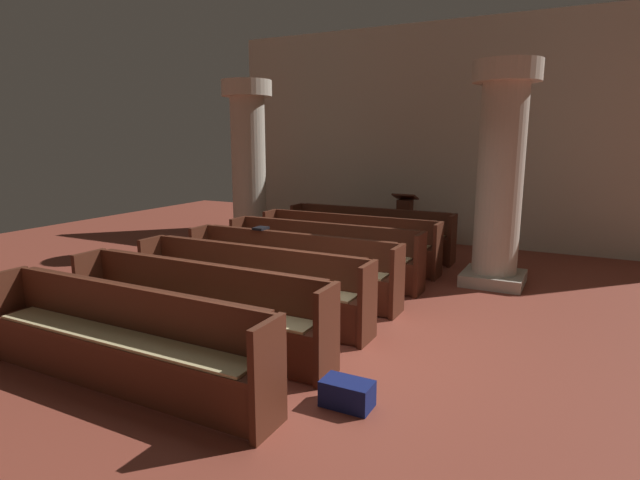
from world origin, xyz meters
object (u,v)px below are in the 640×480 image
Objects in this scene: pew_row_2 at (322,251)px; lectern at (404,223)px; pew_row_5 at (195,305)px; kneeler_box_navy at (347,394)px; pillar_aisle_side at (500,172)px; pew_row_0 at (369,231)px; pew_row_1 at (348,240)px; pew_row_6 at (120,336)px; pew_row_4 at (249,282)px; pillar_far_side at (249,163)px; pew_row_3 at (290,264)px; hymn_book at (261,228)px.

lectern is at bearing 85.28° from pew_row_2.
pew_row_5 reaches higher than kneeler_box_navy.
pillar_aisle_side is 3.32m from lectern.
pew_row_0 is 0.98m from pew_row_1.
pew_row_6 is at bearing -162.40° from kneeler_box_navy.
pew_row_1 is 3.92m from pew_row_5.
pew_row_2 and pew_row_4 have the same top height.
pillar_far_side is at bearing 168.72° from pew_row_1.
pew_row_3 is at bearing -90.00° from pew_row_2.
pew_row_1 is at bearing 71.14° from hymn_book.
pillar_aisle_side reaches higher than hymn_book.
pew_row_2 is 2.91m from pillar_aisle_side.
pew_row_3 is at bearing -139.92° from pillar_aisle_side.
pillar_far_side reaches higher than pew_row_2.
pew_row_2 is 14.79× the size of hymn_book.
pew_row_1 is 1.00× the size of pew_row_4.
pew_row_6 is 7.17m from lectern.
pew_row_0 is 14.79× the size of hymn_book.
pew_row_1 is at bearing 90.00° from pew_row_5.
pillar_far_side is (-2.37, 3.41, 1.23)m from pew_row_4.
pew_row_2 is 2.94× the size of lectern.
pew_row_2 is at bearing 90.00° from pew_row_6.
pew_row_6 reaches higher than kneeler_box_navy.
hymn_book is at bearing 100.89° from pew_row_6.
pew_row_0 is at bearing 90.00° from pew_row_3.
hymn_book is at bearing 135.11° from kneeler_box_navy.
pillar_far_side is at bearing 113.77° from pew_row_6.
pew_row_1 is 0.97× the size of pillar_far_side.
hymn_book is (-0.60, 3.13, 0.43)m from pew_row_6.
pew_row_4 is 2.38m from kneeler_box_navy.
pew_row_1 and pew_row_3 have the same top height.
pew_row_5 is 1.00× the size of pew_row_6.
pillar_aisle_side is at bearing 31.35° from hymn_book.
pew_row_0 is 1.31m from lectern.
pew_row_0 and pew_row_3 have the same top height.
pew_row_1 is 0.98m from pew_row_2.
pew_row_2 is 0.98m from pew_row_3.
pew_row_3 is 4.24m from lectern.
pew_row_4 is 1.00× the size of pew_row_5.
pillar_far_side is at bearing -167.88° from pew_row_0.
pew_row_2 is at bearing 90.00° from pew_row_4.
pillar_far_side reaches higher than pew_row_0.
pew_row_6 is 7.49× the size of kneeler_box_navy.
pew_row_6 is (0.00, -5.88, 0.00)m from pew_row_0.
hymn_book reaches higher than kneeler_box_navy.
pew_row_1 is 2.94m from pew_row_4.
pillar_far_side is at bearing 175.23° from pillar_aisle_side.
pew_row_1 is at bearing 90.00° from pew_row_3.
pew_row_0 is at bearing -101.76° from lectern.
pillar_far_side reaches higher than hymn_book.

